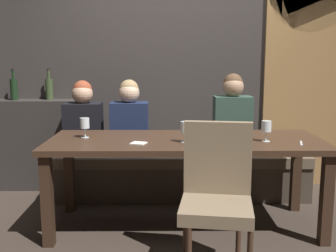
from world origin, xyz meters
The scene contains 19 objects.
ground centered at (0.00, 0.00, 0.00)m, with size 9.00×9.00×0.00m, color #382D26.
back_wall_tiled centered at (0.00, 1.22, 1.50)m, with size 6.00×0.12×3.00m, color #383330.
arched_door centered at (1.35, 1.15, 1.36)m, with size 0.90×0.05×2.55m.
back_counter centered at (-1.55, 1.04, 0.47)m, with size 1.10×0.28×0.95m, color #2F2B29.
dining_table centered at (0.00, 0.00, 0.65)m, with size 2.20×0.84×0.74m.
banquette_bench centered at (0.00, 0.70, 0.23)m, with size 2.50×0.44×0.45m.
chair_near_side centered at (0.17, -0.72, 0.56)m, with size 0.50×0.50×0.98m.
diner_redhead centered at (-0.96, 0.71, 0.79)m, with size 0.36×0.24×0.72m.
diner_bearded centered at (-0.51, 0.69, 0.79)m, with size 0.36×0.24×0.73m.
diner_far_end centered at (0.49, 0.68, 0.82)m, with size 0.36×0.24×0.79m.
wine_bottle_dark_red centered at (-1.73, 1.02, 1.07)m, with size 0.08×0.08×0.33m.
wine_bottle_pale_label centered at (-1.38, 1.06, 1.07)m, with size 0.08×0.08×0.33m.
wine_glass_center_front centered at (-0.01, -0.13, 0.86)m, with size 0.08×0.08×0.16m.
wine_glass_end_left centered at (0.63, -0.10, 0.86)m, with size 0.08×0.08×0.16m.
wine_glass_center_back centered at (-0.82, 0.07, 0.86)m, with size 0.08×0.08×0.16m.
wine_glass_near_right centered at (0.18, -0.28, 0.85)m, with size 0.08×0.08×0.16m.
espresso_cup centered at (0.31, 0.01, 0.77)m, with size 0.12×0.12×0.06m.
fork_on_table centered at (0.88, -0.18, 0.74)m, with size 0.02×0.17×0.01m, color silver.
folded_napkin centered at (-0.36, -0.17, 0.74)m, with size 0.11×0.10×0.01m, color silver.
Camera 1 is at (-0.17, -3.18, 1.39)m, focal length 43.05 mm.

